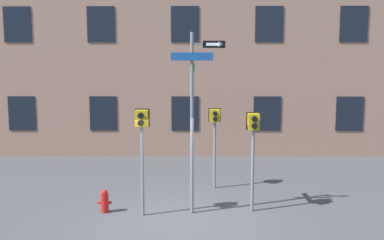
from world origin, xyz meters
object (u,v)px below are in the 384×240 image
Objects in this scene: street_sign_pole at (194,107)px; pedestrian_signal_left at (142,133)px; pedestrian_signal_across at (215,126)px; fire_hydrant at (105,201)px; pedestrian_signal_right at (253,135)px.

street_sign_pole is 1.69× the size of pedestrian_signal_left.
street_sign_pole is 1.85× the size of pedestrian_signal_across.
pedestrian_signal_left is at bearing -127.88° from pedestrian_signal_across.
pedestrian_signal_left is at bearing -171.38° from street_sign_pole.
fire_hydrant is at bearing 167.72° from pedestrian_signal_left.
street_sign_pole is 3.43m from fire_hydrant.
pedestrian_signal_right reaches higher than pedestrian_signal_across.
street_sign_pole reaches higher than pedestrian_signal_right.
street_sign_pole reaches higher than fire_hydrant.
pedestrian_signal_left is 1.05× the size of pedestrian_signal_right.
pedestrian_signal_right is 4.27× the size of fire_hydrant.
pedestrian_signal_across reaches higher than fire_hydrant.
pedestrian_signal_left reaches higher than fire_hydrant.
pedestrian_signal_left is 3.16m from pedestrian_signal_across.
pedestrian_signal_across is (0.62, 2.29, -0.80)m from street_sign_pole.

